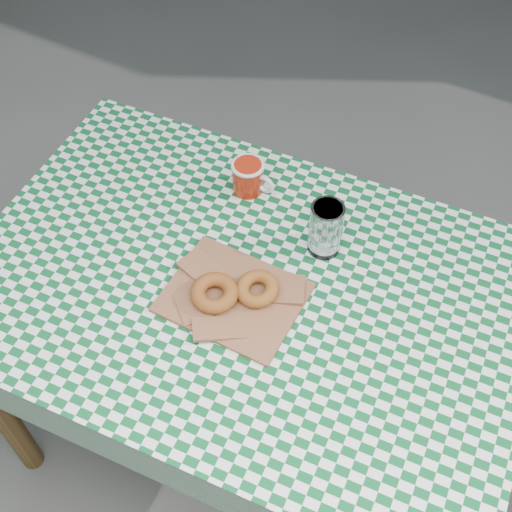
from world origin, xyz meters
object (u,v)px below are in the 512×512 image
(table, at_px, (247,371))
(paper_bag, at_px, (233,297))
(coffee_mug, at_px, (248,177))
(drinking_glass, at_px, (326,228))

(table, bearing_deg, paper_bag, -105.57)
(paper_bag, bearing_deg, coffee_mug, 113.12)
(table, height_order, coffee_mug, coffee_mug)
(drinking_glass, bearing_deg, table, -119.80)
(coffee_mug, xyz_separation_m, drinking_glass, (0.23, -0.08, 0.03))
(drinking_glass, bearing_deg, paper_bag, -116.89)
(table, height_order, paper_bag, paper_bag)
(table, xyz_separation_m, paper_bag, (-0.01, -0.04, 0.39))
(paper_bag, relative_size, coffee_mug, 1.92)
(coffee_mug, height_order, drinking_glass, drinking_glass)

